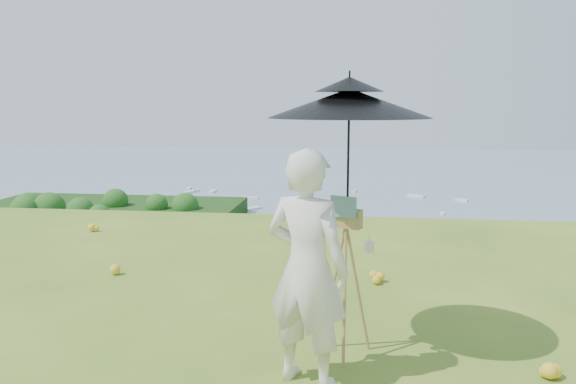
# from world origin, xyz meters

# --- Properties ---
(shoreline_tier) EXTENTS (170.00, 28.00, 8.00)m
(shoreline_tier) POSITION_xyz_m (0.00, 75.00, -36.00)
(shoreline_tier) COLOR #6D6257
(shoreline_tier) RESTS_ON bay_water
(bay_water) EXTENTS (700.00, 700.00, 0.00)m
(bay_water) POSITION_xyz_m (0.00, 240.00, -34.00)
(bay_water) COLOR slate
(bay_water) RESTS_ON ground
(peninsula) EXTENTS (90.00, 60.00, 12.00)m
(peninsula) POSITION_xyz_m (-75.00, 155.00, -29.00)
(peninsula) COLOR #143A0F
(peninsula) RESTS_ON bay_water
(slope_trees) EXTENTS (110.00, 50.00, 6.00)m
(slope_trees) POSITION_xyz_m (0.00, 35.00, -15.00)
(slope_trees) COLOR #185018
(slope_trees) RESTS_ON forest_slope
(harbor_town) EXTENTS (110.00, 22.00, 5.00)m
(harbor_town) POSITION_xyz_m (0.00, 75.00, -29.50)
(harbor_town) COLOR beige
(harbor_town) RESTS_ON shoreline_tier
(moored_boats) EXTENTS (140.00, 140.00, 0.70)m
(moored_boats) POSITION_xyz_m (-12.50, 161.00, -33.65)
(moored_boats) COLOR white
(moored_boats) RESTS_ON bay_water
(wildflowers) EXTENTS (10.00, 10.50, 0.12)m
(wildflowers) POSITION_xyz_m (0.00, 0.25, 0.06)
(wildflowers) COLOR yellow
(wildflowers) RESTS_ON ground
(painter) EXTENTS (0.80, 0.67, 1.86)m
(painter) POSITION_xyz_m (1.61, 0.29, 0.93)
(painter) COLOR silver
(painter) RESTS_ON ground
(field_easel) EXTENTS (0.70, 0.70, 1.41)m
(field_easel) POSITION_xyz_m (1.89, 0.83, 0.71)
(field_easel) COLOR #A38144
(field_easel) RESTS_ON ground
(sun_umbrella) EXTENTS (1.76, 1.76, 1.28)m
(sun_umbrella) POSITION_xyz_m (1.90, 0.86, 1.80)
(sun_umbrella) COLOR black
(sun_umbrella) RESTS_ON field_easel
(painter_cap) EXTENTS (0.22, 0.25, 0.10)m
(painter_cap) POSITION_xyz_m (1.61, 0.29, 1.80)
(painter_cap) COLOR #C86E74
(painter_cap) RESTS_ON painter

